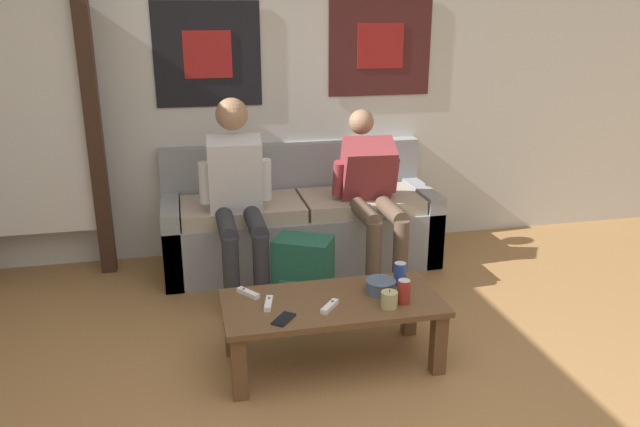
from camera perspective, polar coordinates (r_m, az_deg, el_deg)
The scene contains 15 objects.
wall_back at distance 4.64m, azimuth -3.05°, elevation 12.06°, with size 10.00×0.07×2.55m.
door_frame at distance 4.48m, azimuth -25.98°, elevation 9.05°, with size 1.00×0.10×2.15m.
couch at distance 4.52m, azimuth -1.84°, elevation -0.95°, with size 1.93×0.71×0.83m.
coffee_table at distance 3.23m, azimuth 1.12°, elevation -8.94°, with size 1.12×0.52×0.36m.
person_seated_adult at distance 3.97m, azimuth -7.55°, elevation 2.01°, with size 0.47×0.86×1.24m.
person_seated_teen at distance 4.20m, azimuth 4.73°, elevation 2.17°, with size 0.47×0.91×1.11m.
backpack at distance 3.82m, azimuth -1.57°, elevation -5.76°, with size 0.41×0.36×0.46m.
ceramic_bowl at distance 3.28m, azimuth 5.55°, elevation -6.56°, with size 0.16×0.16×0.07m.
pillar_candle at distance 3.13m, azimuth 6.35°, elevation -7.83°, with size 0.08×0.08×0.10m.
drink_can_blue at distance 3.38m, azimuth 7.33°, elevation -5.48°, with size 0.07×0.07×0.12m.
drink_can_red at distance 3.18m, azimuth 7.67°, elevation -7.08°, with size 0.07×0.07×0.12m.
game_controller_near_left at distance 3.15m, azimuth -4.72°, elevation -8.19°, with size 0.07×0.15×0.03m.
game_controller_near_right at distance 3.11m, azimuth 0.90°, elevation -8.49°, with size 0.12×0.13×0.03m.
game_controller_far_center at distance 3.27m, azimuth -6.60°, elevation -7.23°, with size 0.11×0.14×0.03m.
cell_phone at distance 3.02m, azimuth -3.34°, elevation -9.60°, with size 0.14×0.15×0.01m.
Camera 1 is at (-0.78, -1.68, 1.77)m, focal length 35.00 mm.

